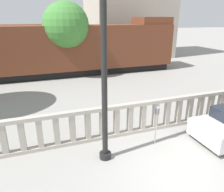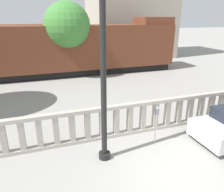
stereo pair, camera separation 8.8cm
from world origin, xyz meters
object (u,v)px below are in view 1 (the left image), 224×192
(parking_meter, at_px, (157,114))
(train_far, at_px, (59,37))
(tree_left, at_px, (66,26))
(lamppost, at_px, (104,72))
(train_near, at_px, (65,50))

(parking_meter, xyz_separation_m, train_far, (-0.52, 24.79, 0.71))
(train_far, bearing_deg, parking_meter, -88.80)
(parking_meter, xyz_separation_m, tree_left, (-1.50, 10.83, 2.71))
(train_far, bearing_deg, tree_left, -94.01)
(lamppost, height_order, train_near, lamppost)
(parking_meter, xyz_separation_m, train_near, (-1.55, 11.65, 0.85))
(train_near, relative_size, train_far, 0.90)
(parking_meter, height_order, train_near, train_near)
(lamppost, bearing_deg, train_near, 87.51)
(parking_meter, bearing_deg, tree_left, 97.88)
(lamppost, bearing_deg, tree_left, 87.03)
(lamppost, relative_size, train_near, 0.30)
(parking_meter, bearing_deg, train_near, 97.60)
(parking_meter, distance_m, tree_left, 11.26)
(train_far, relative_size, tree_left, 3.62)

